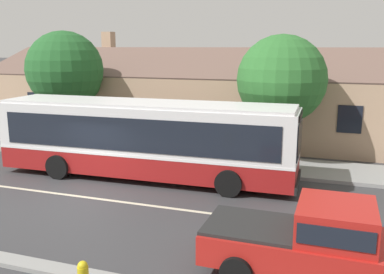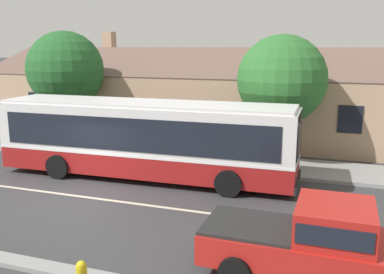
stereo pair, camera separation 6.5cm
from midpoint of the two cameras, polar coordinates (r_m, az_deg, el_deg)
The scene contains 11 objects.
ground_plane at distance 16.22m, azimuth -15.16°, elevation -7.63°, with size 300.00×300.00×0.00m, color #38383A.
sidewalk_far at distance 21.19m, azimuth -6.11°, elevation -2.42°, with size 60.00×3.00×0.15m, color gray.
lane_divider_stripe at distance 16.22m, azimuth -15.16°, elevation -7.61°, with size 60.00×0.16×0.01m, color beige.
community_building at distance 27.15m, azimuth 1.03°, elevation 4.83°, with size 25.83×9.33×6.29m.
transit_bus at distance 17.51m, azimuth -6.35°, elevation -0.06°, with size 12.36×3.00×3.15m.
pickup_truck_red at distance 10.52m, azimuth 16.46°, elevation -13.08°, with size 5.17×2.31×1.88m.
bench_by_building at distance 23.40m, azimuth -17.57°, elevation -0.29°, with size 1.76×0.51×0.94m.
bench_down_street at distance 21.09m, azimuth -9.84°, elevation -1.23°, with size 1.61×0.51×0.94m.
street_tree_primary at distance 19.56m, azimuth 11.76°, elevation 7.47°, with size 3.98×3.98×5.87m.
street_tree_secondary at distance 24.22m, azimuth -16.40°, elevation 8.39°, with size 4.10×4.10×6.15m.
bike_rack at distance 25.49m, azimuth -22.54°, elevation 0.58°, with size 1.16×0.06×0.78m.
Camera 1 is at (8.73, -12.57, 5.34)m, focal length 40.00 mm.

